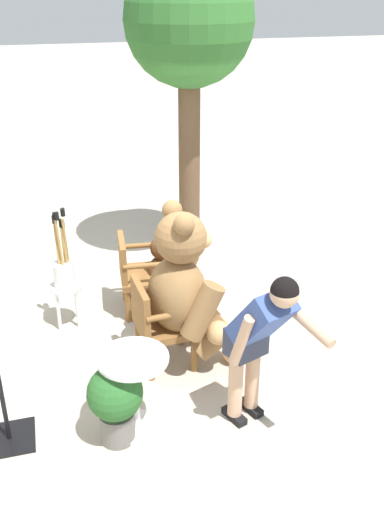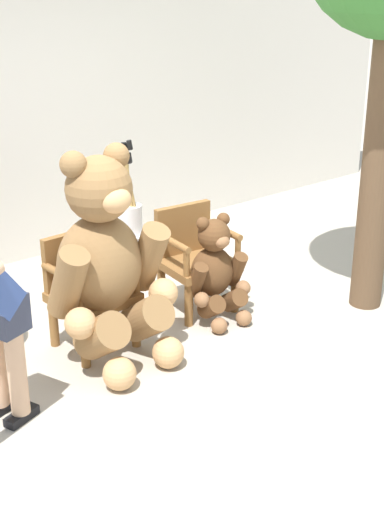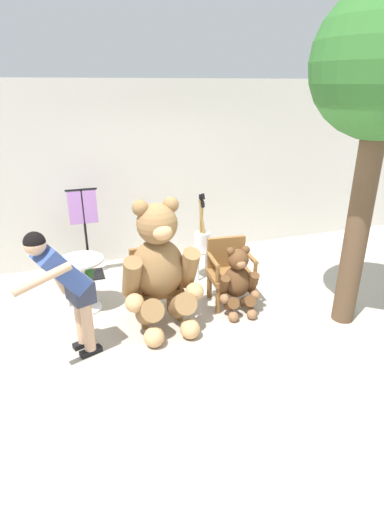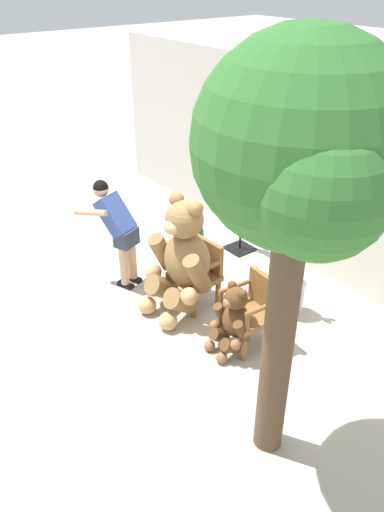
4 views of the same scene
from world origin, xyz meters
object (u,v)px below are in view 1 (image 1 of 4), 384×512
Objects in this scene: wooden_chair_left at (159,321)px; potted_plant at (115,399)px; wooden_chair_right at (139,272)px; brush_bucket at (64,268)px; round_side_table at (134,385)px; patio_tree at (191,29)px; white_stool at (66,294)px; teddy_bear_large at (186,288)px; person_visitor at (259,334)px; teddy_bear_small at (165,271)px.

wooden_chair_left is 1.06m from potted_plant.
wooden_chair_right reaches higher than potted_plant.
wooden_chair_left is at bearing -139.29° from brush_bucket.
wooden_chair_left is at bearing -30.94° from potted_plant.
patio_tree reaches higher than round_side_table.
patio_tree is at bearing -52.12° from white_stool.
patio_tree is at bearing -36.67° from wooden_chair_right.
patio_tree is (2.26, -0.92, 2.36)m from wooden_chair_left.
teddy_bear_large is 2.18× the size of round_side_table.
person_visitor reaches higher than potted_plant.
teddy_bear_small is at bearing -85.48° from white_stool.
teddy_bear_large is at bearing -165.26° from wooden_chair_right.
person_visitor is at bearing -151.67° from wooden_chair_left.
patio_tree is (1.24, -0.92, 2.36)m from wooden_chair_right.
white_stool is 0.53× the size of brush_bucket.
white_stool is (0.91, 1.06, -0.41)m from teddy_bear_large.
round_side_table is (-0.84, 0.38, -0.01)m from wooden_chair_left.
wooden_chair_right is 0.58× the size of person_visitor.
round_side_table is at bearing 157.16° from patio_tree.
wooden_chair_right is at bearing 143.33° from patio_tree.
white_stool is at bearing 96.87° from wooden_chair_right.
teddy_bear_small is 2.76m from patio_tree.
potted_plant is (-1.92, 0.83, -0.04)m from teddy_bear_small.
person_visitor is (-2.06, -0.56, 0.43)m from wooden_chair_right.
white_stool is at bearing 94.52° from teddy_bear_small.
patio_tree is 5.37× the size of potted_plant.
wooden_chair_left is at bearing 28.33° from person_visitor.
person_visitor reaches higher than round_side_table.
wooden_chair_left is 1.00× the size of brush_bucket.
wooden_chair_right is 0.29m from teddy_bear_small.
wooden_chair_right is (1.02, -0.00, 0.00)m from wooden_chair_left.
potted_plant is at bearing 138.51° from teddy_bear_large.
wooden_chair_left reaches higher than potted_plant.
teddy_bear_large is 1.06m from teddy_bear_small.
wooden_chair_right is at bearing 88.01° from teddy_bear_small.
wooden_chair_left is at bearing 163.99° from teddy_bear_small.
wooden_chair_left is 1.22m from white_stool.
teddy_bear_small is at bearing -1.33° from teddy_bear_large.
brush_bucket is 0.24× the size of patio_tree.
patio_tree is at bearing -52.05° from brush_bucket.
round_side_table is at bearing 155.57° from wooden_chair_left.
brush_bucket is (-0.10, 0.79, 0.20)m from wooden_chair_right.
teddy_bear_small is 1.23× the size of round_side_table.
teddy_bear_small reaches higher than wooden_chair_right.
white_stool is (1.97, 1.36, -0.54)m from person_visitor.
teddy_bear_small is 1.09m from white_stool.
white_stool is 0.13× the size of patio_tree.
round_side_table is at bearing 168.37° from wooden_chair_right.
patio_tree is (2.25, -0.66, 2.05)m from teddy_bear_large.
brush_bucket is at bearing 97.03° from wooden_chair_right.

